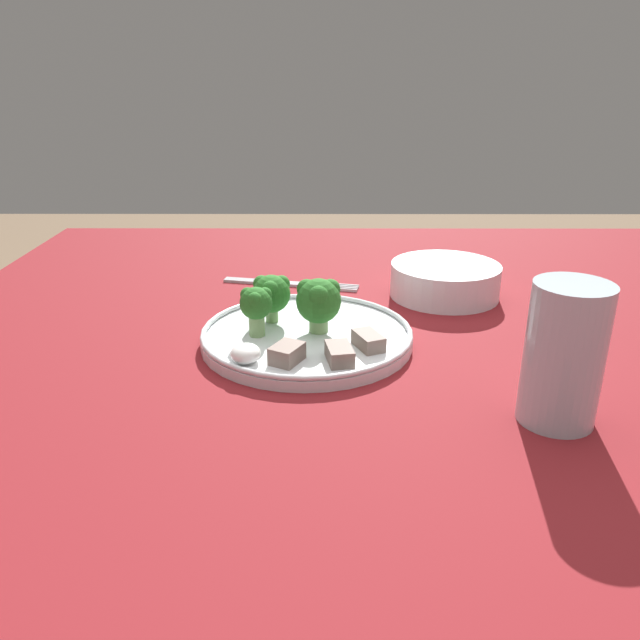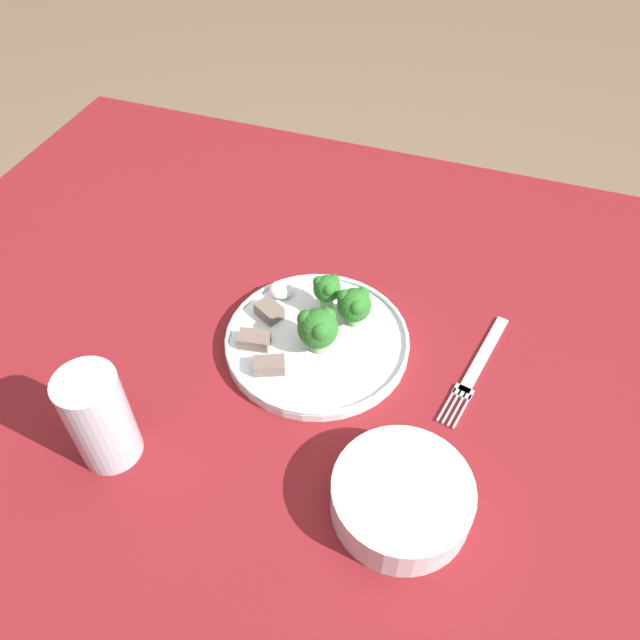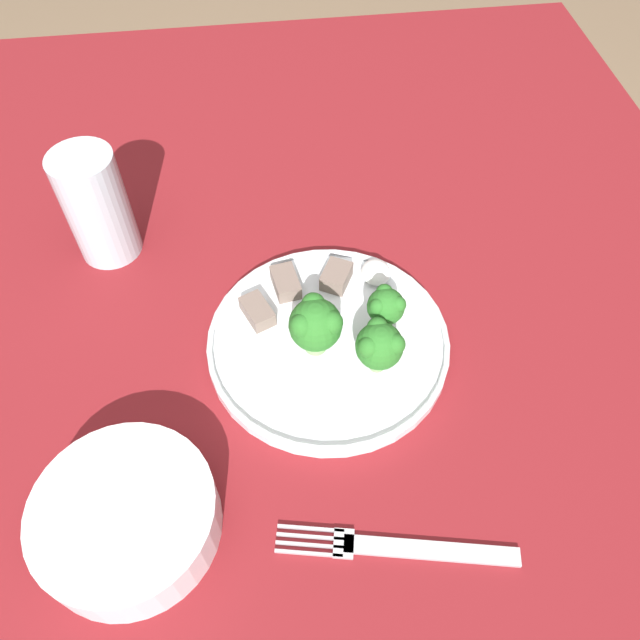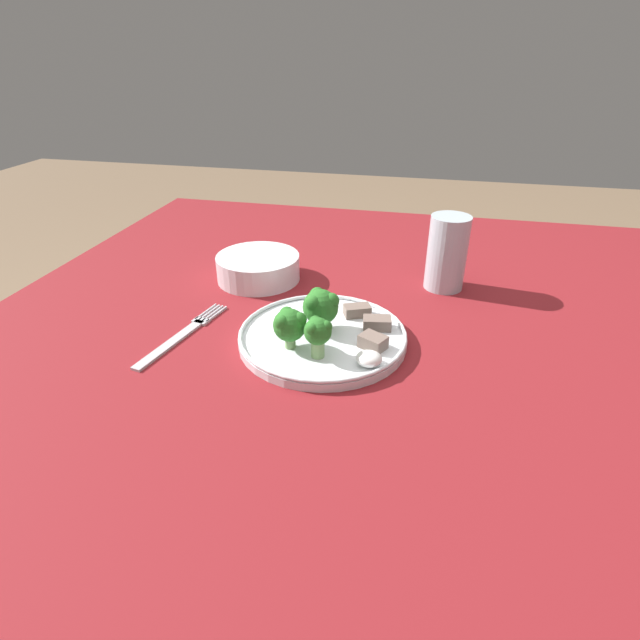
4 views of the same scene
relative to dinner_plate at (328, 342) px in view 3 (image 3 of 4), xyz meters
The scene contains 13 objects.
ground_plane 0.73m from the dinner_plate, 59.47° to the left, with size 8.00×8.00×0.00m, color #7F664C.
table 0.13m from the dinner_plate, 59.47° to the left, with size 1.20×1.14×0.72m.
dinner_plate is the anchor object (origin of this frame).
fork 0.21m from the dinner_plate, behind, with size 0.06×0.20×0.00m.
cream_bowl 0.25m from the dinner_plate, 130.60° to the left, with size 0.15×0.15×0.05m.
drinking_glass 0.29m from the dinner_plate, 53.38° to the left, with size 0.07×0.07×0.13m.
broccoli_floret_near_rim_left 0.04m from the dinner_plate, 114.01° to the left, with size 0.05×0.05×0.06m.
broccoli_floret_center_left 0.07m from the dinner_plate, 84.06° to the right, with size 0.04×0.04×0.06m.
broccoli_floret_back_left 0.07m from the dinner_plate, 130.40° to the right, with size 0.05×0.05×0.06m.
meat_slice_front_slice 0.08m from the dinner_plate, 14.14° to the right, with size 0.04×0.04×0.02m.
meat_slice_middle_slice 0.08m from the dinner_plate, 59.64° to the left, with size 0.05×0.04×0.02m.
meat_slice_rear_slice 0.08m from the dinner_plate, 25.55° to the left, with size 0.04×0.03×0.02m.
sauce_dollop 0.10m from the dinner_plate, 39.34° to the right, with size 0.03×0.03×0.02m.
Camera 3 is at (-0.40, -0.03, 1.24)m, focal length 35.00 mm.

